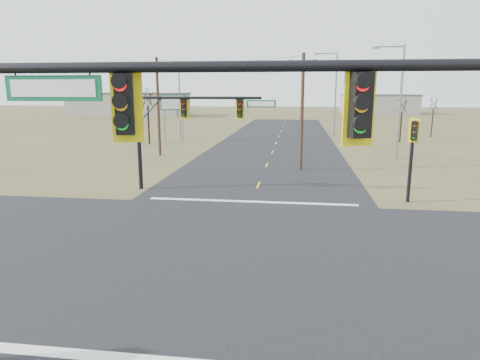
# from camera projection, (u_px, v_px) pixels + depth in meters

# --- Properties ---
(ground) EXTENTS (320.00, 320.00, 0.00)m
(ground) POSITION_uv_depth(u_px,v_px,m) (232.00, 249.00, 17.26)
(ground) COLOR brown
(ground) RESTS_ON ground
(road_ew) EXTENTS (160.00, 14.00, 0.02)m
(road_ew) POSITION_uv_depth(u_px,v_px,m) (232.00, 249.00, 17.26)
(road_ew) COLOR black
(road_ew) RESTS_ON ground
(road_ns) EXTENTS (14.00, 160.00, 0.02)m
(road_ns) POSITION_uv_depth(u_px,v_px,m) (232.00, 249.00, 17.26)
(road_ns) COLOR black
(road_ns) RESTS_ON ground
(stop_bar_far) EXTENTS (12.00, 0.40, 0.01)m
(stop_bar_far) POSITION_uv_depth(u_px,v_px,m) (251.00, 202.00, 24.53)
(stop_bar_far) COLOR silver
(stop_bar_far) RESTS_ON road_ns
(mast_arm_near) EXTENTS (10.51, 0.56, 7.26)m
(mast_arm_near) POSITION_uv_depth(u_px,v_px,m) (378.00, 152.00, 7.03)
(mast_arm_near) COLOR black
(mast_arm_near) RESTS_ON ground
(mast_arm_far) EXTENTS (8.83, 0.41, 6.45)m
(mast_arm_far) POSITION_uv_depth(u_px,v_px,m) (186.00, 117.00, 26.55)
(mast_arm_far) COLOR black
(mast_arm_far) RESTS_ON ground
(pedestal_signal_ne) EXTENTS (0.68, 0.60, 4.82)m
(pedestal_signal_ne) POSITION_uv_depth(u_px,v_px,m) (413.00, 142.00, 23.77)
(pedestal_signal_ne) COLOR black
(pedestal_signal_ne) RESTS_ON ground
(utility_pole_near) EXTENTS (2.23, 0.34, 9.12)m
(utility_pole_near) POSITION_uv_depth(u_px,v_px,m) (302.00, 111.00, 33.49)
(utility_pole_near) COLOR #46301E
(utility_pole_near) RESTS_ON ground
(utility_pole_far) EXTENTS (2.30, 0.27, 9.40)m
(utility_pole_far) POSITION_uv_depth(u_px,v_px,m) (158.00, 105.00, 41.37)
(utility_pole_far) COLOR #46301E
(utility_pole_far) RESTS_ON ground
(highway_sign) EXTENTS (2.94, 1.14, 5.82)m
(highway_sign) POSITION_uv_depth(u_px,v_px,m) (173.00, 108.00, 53.40)
(highway_sign) COLOR slate
(highway_sign) RESTS_ON ground
(streetlight_a) EXTENTS (2.89, 0.31, 10.36)m
(streetlight_a) POSITION_uv_depth(u_px,v_px,m) (398.00, 96.00, 39.13)
(streetlight_a) COLOR slate
(streetlight_a) RESTS_ON ground
(streetlight_b) EXTENTS (3.20, 0.38, 11.46)m
(streetlight_b) POSITION_uv_depth(u_px,v_px,m) (334.00, 90.00, 58.78)
(streetlight_b) COLOR slate
(streetlight_b) RESTS_ON ground
(streetlight_c) EXTENTS (2.64, 0.26, 9.48)m
(streetlight_c) POSITION_uv_depth(u_px,v_px,m) (181.00, 98.00, 53.83)
(streetlight_c) COLOR slate
(streetlight_c) RESTS_ON ground
(bare_tree_a) EXTENTS (2.96, 2.96, 7.08)m
(bare_tree_a) POSITION_uv_depth(u_px,v_px,m) (147.00, 97.00, 50.19)
(bare_tree_a) COLOR black
(bare_tree_a) RESTS_ON ground
(bare_tree_b) EXTENTS (3.22, 3.22, 7.60)m
(bare_tree_b) POSITION_uv_depth(u_px,v_px,m) (126.00, 92.00, 56.43)
(bare_tree_b) COLOR black
(bare_tree_b) RESTS_ON ground
(bare_tree_c) EXTENTS (3.22, 3.22, 5.98)m
(bare_tree_c) POSITION_uv_depth(u_px,v_px,m) (403.00, 104.00, 52.20)
(bare_tree_c) COLOR black
(bare_tree_c) RESTS_ON ground
(bare_tree_d) EXTENTS (2.84, 2.84, 5.88)m
(bare_tree_d) POSITION_uv_depth(u_px,v_px,m) (434.00, 102.00, 58.11)
(bare_tree_d) COLOR black
(bare_tree_d) RESTS_ON ground
(warehouse_left) EXTENTS (28.00, 14.00, 5.50)m
(warehouse_left) POSITION_uv_depth(u_px,v_px,m) (130.00, 105.00, 109.20)
(warehouse_left) COLOR gray
(warehouse_left) RESTS_ON ground
(warehouse_mid) EXTENTS (20.00, 12.00, 5.00)m
(warehouse_mid) POSITION_uv_depth(u_px,v_px,m) (378.00, 105.00, 120.24)
(warehouse_mid) COLOR gray
(warehouse_mid) RESTS_ON ground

